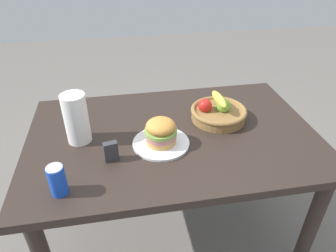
{
  "coord_description": "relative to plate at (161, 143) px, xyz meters",
  "views": [
    {
      "loc": [
        -0.24,
        -1.22,
        1.61
      ],
      "look_at": [
        -0.03,
        -0.02,
        0.81
      ],
      "focal_mm": 33.07,
      "sensor_mm": 36.0,
      "label": 1
    }
  ],
  "objects": [
    {
      "name": "soda_can",
      "position": [
        -0.43,
        -0.24,
        0.06
      ],
      "size": [
        0.07,
        0.07,
        0.13
      ],
      "color": "blue",
      "rests_on": "dining_table"
    },
    {
      "name": "paper_towel_roll",
      "position": [
        -0.37,
        0.1,
        0.11
      ],
      "size": [
        0.11,
        0.11,
        0.24
      ],
      "primitive_type": "cylinder",
      "color": "white",
      "rests_on": "dining_table"
    },
    {
      "name": "plate",
      "position": [
        0.0,
        0.0,
        0.0
      ],
      "size": [
        0.26,
        0.26,
        0.01
      ],
      "primitive_type": "cylinder",
      "color": "white",
      "rests_on": "dining_table"
    },
    {
      "name": "fruit_basket",
      "position": [
        0.33,
        0.17,
        0.04
      ],
      "size": [
        0.29,
        0.29,
        0.14
      ],
      "color": "olive",
      "rests_on": "dining_table"
    },
    {
      "name": "ground_plane",
      "position": [
        0.07,
        0.08,
        -0.76
      ],
      "size": [
        8.0,
        8.0,
        0.0
      ],
      "primitive_type": "plane",
      "color": "slate"
    },
    {
      "name": "dining_table",
      "position": [
        0.07,
        0.08,
        -0.11
      ],
      "size": [
        1.4,
        0.9,
        0.75
      ],
      "color": "#2D231E",
      "rests_on": "ground_plane"
    },
    {
      "name": "sandwich",
      "position": [
        0.0,
        -0.0,
        0.07
      ],
      "size": [
        0.15,
        0.15,
        0.12
      ],
      "color": "tan",
      "rests_on": "plate"
    },
    {
      "name": "napkin_holder",
      "position": [
        -0.23,
        -0.07,
        0.04
      ],
      "size": [
        0.06,
        0.04,
        0.09
      ],
      "primitive_type": "cube",
      "rotation": [
        0.0,
        0.0,
        0.2
      ],
      "color": "#333338",
      "rests_on": "dining_table"
    }
  ]
}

